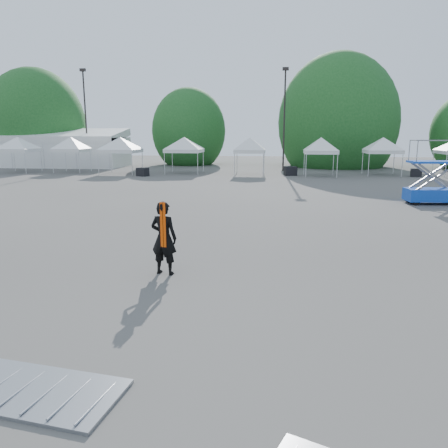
# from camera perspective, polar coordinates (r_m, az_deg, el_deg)

# --- Properties ---
(ground) EXTENTS (120.00, 120.00, 0.00)m
(ground) POSITION_cam_1_polar(r_m,az_deg,el_deg) (12.58, -4.15, -5.34)
(ground) COLOR #474442
(ground) RESTS_ON ground
(marquee) EXTENTS (15.00, 6.25, 4.23)m
(marquee) POSITION_cam_1_polar(r_m,az_deg,el_deg) (52.77, -20.96, 9.17)
(marquee) COLOR white
(marquee) RESTS_ON ground
(light_pole_west) EXTENTS (0.60, 0.25, 10.30)m
(light_pole_west) POSITION_cam_1_polar(r_m,az_deg,el_deg) (50.14, -17.65, 13.64)
(light_pole_west) COLOR black
(light_pole_west) RESTS_ON ground
(light_pole_east) EXTENTS (0.60, 0.25, 9.80)m
(light_pole_east) POSITION_cam_1_polar(r_m,az_deg,el_deg) (43.84, 7.90, 14.08)
(light_pole_east) COLOR black
(light_pole_east) RESTS_ON ground
(tree_far_w) EXTENTS (4.80, 4.80, 7.30)m
(tree_far_w) POSITION_cam_1_polar(r_m,az_deg,el_deg) (57.29, -23.37, 11.71)
(tree_far_w) COLOR #382314
(tree_far_w) RESTS_ON ground
(tree_mid_w) EXTENTS (4.16, 4.16, 6.33)m
(tree_mid_w) POSITION_cam_1_polar(r_m,az_deg,el_deg) (52.82, -4.60, 12.02)
(tree_mid_w) COLOR #382314
(tree_mid_w) RESTS_ON ground
(tree_mid_e) EXTENTS (5.12, 5.12, 7.79)m
(tree_mid_e) POSITION_cam_1_polar(r_m,az_deg,el_deg) (51.25, 14.63, 12.72)
(tree_mid_e) COLOR #382314
(tree_mid_e) RESTS_ON ground
(tent_a) EXTENTS (4.30, 4.30, 3.88)m
(tent_a) POSITION_cam_1_polar(r_m,az_deg,el_deg) (46.45, -25.36, 9.90)
(tent_a) COLOR silver
(tent_a) RESTS_ON ground
(tent_b) EXTENTS (3.95, 3.95, 3.88)m
(tent_b) POSITION_cam_1_polar(r_m,az_deg,el_deg) (44.53, -19.39, 10.33)
(tent_b) COLOR silver
(tent_b) RESTS_ON ground
(tent_c) EXTENTS (4.65, 4.65, 3.88)m
(tent_c) POSITION_cam_1_polar(r_m,az_deg,el_deg) (41.48, -13.42, 10.61)
(tent_c) COLOR silver
(tent_c) RESTS_ON ground
(tent_d) EXTENTS (4.59, 4.59, 3.88)m
(tent_d) POSITION_cam_1_polar(r_m,az_deg,el_deg) (41.12, -5.23, 10.87)
(tent_d) COLOR silver
(tent_d) RESTS_ON ground
(tent_e) EXTENTS (3.85, 3.85, 3.88)m
(tent_e) POSITION_cam_1_polar(r_m,az_deg,el_deg) (39.71, 3.40, 10.86)
(tent_e) COLOR silver
(tent_e) RESTS_ON ground
(tent_f) EXTENTS (3.94, 3.94, 3.88)m
(tent_f) POSITION_cam_1_polar(r_m,az_deg,el_deg) (39.15, 12.57, 10.59)
(tent_f) COLOR silver
(tent_f) RESTS_ON ground
(tent_g) EXTENTS (4.23, 4.23, 3.88)m
(tent_g) POSITION_cam_1_polar(r_m,az_deg,el_deg) (41.56, 20.09, 10.22)
(tent_g) COLOR silver
(tent_g) RESTS_ON ground
(man) EXTENTS (0.80, 0.61, 1.97)m
(man) POSITION_cam_1_polar(r_m,az_deg,el_deg) (11.62, -7.87, -1.81)
(man) COLOR black
(man) RESTS_ON ground
(scissor_lift) EXTENTS (2.68, 1.49, 3.34)m
(scissor_lift) POSITION_cam_1_polar(r_m,az_deg,el_deg) (25.57, 25.66, 6.13)
(scissor_lift) COLOR #0C39A6
(scissor_lift) RESTS_ON ground
(barrier_left) EXTENTS (2.65, 1.60, 0.08)m
(barrier_left) POSITION_cam_1_polar(r_m,az_deg,el_deg) (7.30, -23.40, -19.38)
(barrier_left) COLOR #95989D
(barrier_left) RESTS_ON ground
(crate_west) EXTENTS (1.13, 1.02, 0.72)m
(crate_west) POSITION_cam_1_polar(r_m,az_deg,el_deg) (39.01, -10.58, 6.70)
(crate_west) COLOR black
(crate_west) RESTS_ON ground
(crate_mid) EXTENTS (1.21, 1.05, 0.80)m
(crate_mid) POSITION_cam_1_polar(r_m,az_deg,el_deg) (39.36, 8.66, 6.87)
(crate_mid) COLOR black
(crate_mid) RESTS_ON ground
(crate_east) EXTENTS (0.99, 0.84, 0.68)m
(crate_east) POSITION_cam_1_polar(r_m,az_deg,el_deg) (41.19, 23.81, 6.14)
(crate_east) COLOR black
(crate_east) RESTS_ON ground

